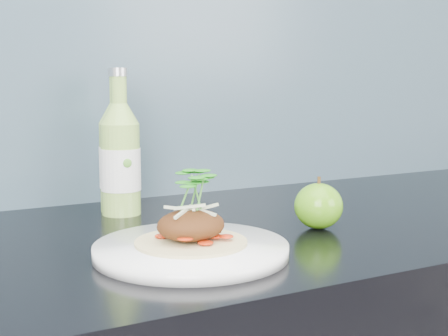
{
  "coord_description": "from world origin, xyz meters",
  "views": [
    {
      "loc": [
        -0.39,
        0.88,
        1.12
      ],
      "look_at": [
        0.02,
        1.64,
        1.0
      ],
      "focal_mm": 50.0,
      "sensor_mm": 36.0,
      "label": 1
    }
  ],
  "objects": [
    {
      "name": "dinner_plate",
      "position": [
        -0.06,
        1.58,
        0.91
      ],
      "size": [
        0.28,
        0.28,
        0.02
      ],
      "color": "white",
      "rests_on": "kitchen_counter"
    },
    {
      "name": "subway_backsplash",
      "position": [
        0.0,
        1.99,
        1.25
      ],
      "size": [
        4.0,
        0.02,
        0.7
      ],
      "primitive_type": "cube",
      "color": "#6F97AF",
      "rests_on": "kitchen_counter"
    },
    {
      "name": "cider_bottle_right",
      "position": [
        -0.05,
        1.89,
        0.99
      ],
      "size": [
        0.07,
        0.07,
        0.24
      ],
      "rotation": [
        0.0,
        0.0,
        -0.04
      ],
      "color": "#8FC150",
      "rests_on": "kitchen_counter"
    },
    {
      "name": "cider_bottle_left",
      "position": [
        -0.05,
        1.86,
        0.99
      ],
      "size": [
        0.08,
        0.08,
        0.24
      ],
      "rotation": [
        0.0,
        0.0,
        0.31
      ],
      "color": "#93C351",
      "rests_on": "kitchen_counter"
    },
    {
      "name": "green_apple",
      "position": [
        0.17,
        1.62,
        0.93
      ],
      "size": [
        0.09,
        0.09,
        0.08
      ],
      "rotation": [
        0.0,
        0.0,
        0.34
      ],
      "color": "#47840E",
      "rests_on": "kitchen_counter"
    },
    {
      "name": "pork_taco",
      "position": [
        -0.06,
        1.58,
        0.94
      ],
      "size": [
        0.14,
        0.14,
        0.1
      ],
      "color": "tan",
      "rests_on": "dinner_plate"
    }
  ]
}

